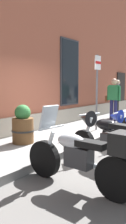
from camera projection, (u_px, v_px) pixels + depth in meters
ground_plane at (84, 150)px, 5.94m from camera, size 140.00×140.00×0.00m
sidewalk at (50, 141)px, 6.56m from camera, size 32.28×2.21×0.16m
motorcycle_silver_touring at (82, 156)px, 3.64m from camera, size 0.62×2.06×1.29m
motorcycle_black_sport at (107, 136)px, 4.85m from camera, size 0.82×2.08×1.06m
pedestrian_striped_shirt at (114, 97)px, 9.52m from camera, size 0.23×0.66×1.72m
pedestrian_blue_top at (117, 96)px, 10.47m from camera, size 0.60×0.43×1.68m
parking_sign at (97, 82)px, 7.54m from camera, size 0.36×0.07×2.42m
barrel_planter at (23, 126)px, 5.93m from camera, size 0.57×0.57×0.98m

